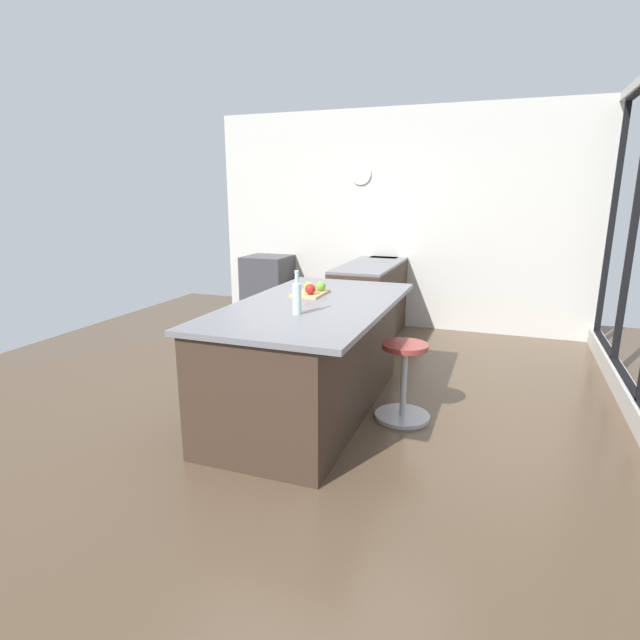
# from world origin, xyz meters

# --- Properties ---
(ground_plane) EXTENTS (7.66, 7.66, 0.00)m
(ground_plane) POSITION_xyz_m (0.00, 0.00, 0.00)
(ground_plane) COLOR brown
(interior_partition_left) EXTENTS (0.15, 4.94, 2.80)m
(interior_partition_left) POSITION_xyz_m (-2.95, -0.00, 1.40)
(interior_partition_left) COLOR beige
(interior_partition_left) RESTS_ON ground_plane
(sink_cabinet) EXTENTS (2.50, 0.60, 1.21)m
(sink_cabinet) POSITION_xyz_m (-2.60, -0.11, 0.47)
(sink_cabinet) COLOR #38281E
(sink_cabinet) RESTS_ON ground_plane
(oven_range) EXTENTS (0.60, 0.61, 0.90)m
(oven_range) POSITION_xyz_m (-2.60, -1.71, 0.45)
(oven_range) COLOR #38383D
(oven_range) RESTS_ON ground_plane
(kitchen_island) EXTENTS (2.20, 1.17, 0.92)m
(kitchen_island) POSITION_xyz_m (0.09, -0.03, 0.46)
(kitchen_island) COLOR #38281E
(kitchen_island) RESTS_ON ground_plane
(stool_by_window) EXTENTS (0.44, 0.44, 0.62)m
(stool_by_window) POSITION_xyz_m (-0.02, 0.73, 0.29)
(stool_by_window) COLOR #B7B7BC
(stool_by_window) RESTS_ON ground_plane
(cutting_board) EXTENTS (0.36, 0.24, 0.02)m
(cutting_board) POSITION_xyz_m (-0.19, -0.13, 0.93)
(cutting_board) COLOR tan
(cutting_board) RESTS_ON kitchen_island
(apple_yellow) EXTENTS (0.08, 0.08, 0.08)m
(apple_yellow) POSITION_xyz_m (-0.23, -0.16, 0.98)
(apple_yellow) COLOR gold
(apple_yellow) RESTS_ON cutting_board
(apple_red) EXTENTS (0.09, 0.09, 0.09)m
(apple_red) POSITION_xyz_m (-0.11, -0.09, 0.98)
(apple_red) COLOR red
(apple_red) RESTS_ON cutting_board
(apple_green) EXTENTS (0.08, 0.08, 0.08)m
(apple_green) POSITION_xyz_m (-0.27, -0.06, 0.98)
(apple_green) COLOR #609E2D
(apple_green) RESTS_ON cutting_board
(water_bottle) EXTENTS (0.06, 0.06, 0.31)m
(water_bottle) POSITION_xyz_m (0.50, 0.04, 1.04)
(water_bottle) COLOR silver
(water_bottle) RESTS_ON kitchen_island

